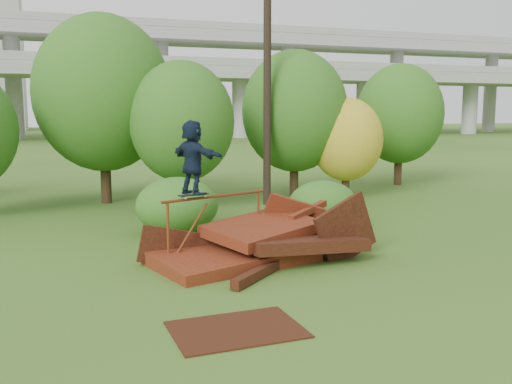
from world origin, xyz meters
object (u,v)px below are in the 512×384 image
object	(u,v)px
flat_plate	(236,329)
utility_pole	(267,58)
scrap_pile	(260,245)
skater	(193,157)

from	to	relation	value
flat_plate	utility_pole	world-z (taller)	utility_pole
scrap_pile	skater	bearing A→B (deg)	167.64
scrap_pile	skater	distance (m)	2.52
scrap_pile	flat_plate	xyz separation A→B (m)	(-1.81, -3.84, -0.36)
scrap_pile	utility_pole	bearing A→B (deg)	67.95
scrap_pile	utility_pole	xyz separation A→B (m)	(3.00, 7.41, 4.90)
skater	utility_pole	distance (m)	8.85
skater	flat_plate	xyz separation A→B (m)	(-0.34, -4.17, -2.38)
skater	utility_pole	size ratio (longest dim) A/B	0.16
skater	flat_plate	size ratio (longest dim) A/B	0.82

